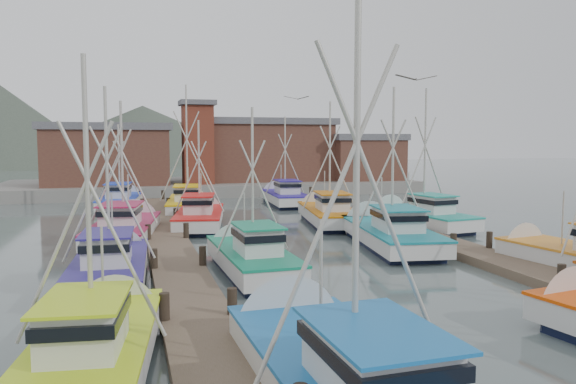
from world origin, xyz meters
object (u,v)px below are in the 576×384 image
object	(u,v)px
lookout_tower	(198,142)
boat_4	(249,257)
boat_8	(200,216)
boat_0	(339,374)
boat_12	(188,204)

from	to	relation	value
lookout_tower	boat_4	distance (m)	35.63
boat_8	boat_0	bearing A→B (deg)	-79.79
lookout_tower	boat_0	size ratio (longest dim) A/B	0.83
boat_4	boat_12	bearing A→B (deg)	89.51
boat_0	boat_4	size ratio (longest dim) A/B	1.24
boat_8	boat_4	bearing A→B (deg)	-77.46
boat_4	boat_8	distance (m)	13.58
boat_0	boat_4	xyz separation A→B (m)	(0.68, 12.38, -0.01)
lookout_tower	boat_0	xyz separation A→B (m)	(-2.72, -47.62, -4.87)
boat_8	boat_12	bearing A→B (deg)	100.86
boat_4	boat_8	xyz separation A→B (m)	(-0.41, 13.57, -0.00)
lookout_tower	boat_4	bearing A→B (deg)	-93.31
lookout_tower	boat_12	xyz separation A→B (m)	(-2.46, -13.82, -4.86)
boat_4	boat_12	world-z (taller)	boat_12
boat_12	boat_8	bearing A→B (deg)	-82.46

